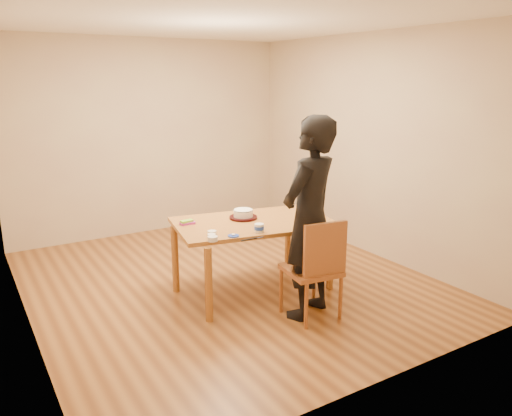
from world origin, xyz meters
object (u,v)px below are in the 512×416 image
cake_plate (243,217)px  person (309,219)px  cake (243,213)px  dining_chair (311,270)px  dining_table (253,223)px

cake_plate → person: 0.91m
cake_plate → cake: (0.00, 0.00, 0.04)m
dining_chair → cake: cake is taller
person → dining_table: bearing=-100.6°
cake_plate → person: bearing=-77.9°
cake → person: (0.19, -0.87, 0.13)m
person → cake: bearing=-100.1°
dining_table → cake_plate: size_ratio=5.40×
dining_table → dining_chair: (0.15, -0.77, -0.28)m
dining_table → cake_plate: (-0.04, 0.14, 0.03)m
dining_table → person: 0.77m
dining_chair → cake_plate: size_ratio=1.58×
dining_table → dining_chair: 0.84m
cake → dining_table: bearing=-75.3°
cake → person: 0.90m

